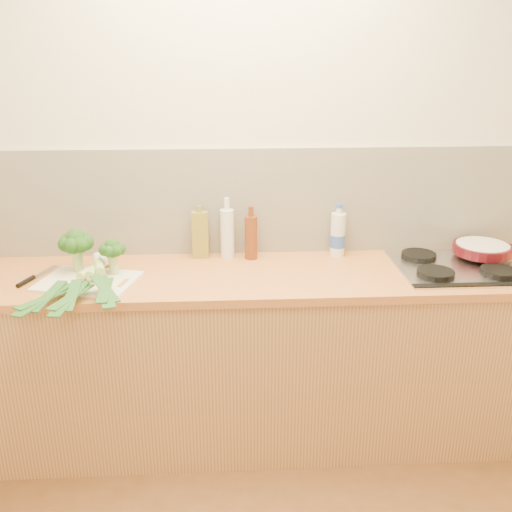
{
  "coord_description": "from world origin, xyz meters",
  "views": [
    {
      "loc": [
        -0.09,
        -1.3,
        1.9
      ],
      "look_at": [
        0.04,
        1.1,
        1.02
      ],
      "focal_mm": 40.0,
      "sensor_mm": 36.0,
      "label": 1
    }
  ],
  "objects_px": {
    "chefs_knife": "(31,279)",
    "skillet": "(483,248)",
    "chopping_board": "(88,281)",
    "gas_hob": "(458,266)"
  },
  "relations": [
    {
      "from": "chopping_board",
      "to": "chefs_knife",
      "type": "distance_m",
      "value": 0.27
    },
    {
      "from": "chefs_knife",
      "to": "skillet",
      "type": "bearing_deg",
      "value": 23.65
    },
    {
      "from": "skillet",
      "to": "gas_hob",
      "type": "bearing_deg",
      "value": -157.32
    },
    {
      "from": "gas_hob",
      "to": "chopping_board",
      "type": "xyz_separation_m",
      "value": [
        -1.74,
        -0.08,
        -0.01
      ]
    },
    {
      "from": "chefs_knife",
      "to": "skillet",
      "type": "height_order",
      "value": "skillet"
    },
    {
      "from": "chefs_knife",
      "to": "skillet",
      "type": "distance_m",
      "value": 2.17
    },
    {
      "from": "gas_hob",
      "to": "chefs_knife",
      "type": "height_order",
      "value": "gas_hob"
    },
    {
      "from": "skillet",
      "to": "chefs_knife",
      "type": "bearing_deg",
      "value": 173.51
    },
    {
      "from": "gas_hob",
      "to": "chopping_board",
      "type": "height_order",
      "value": "gas_hob"
    },
    {
      "from": "chopping_board",
      "to": "skillet",
      "type": "relative_size",
      "value": 1.01
    }
  ]
}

